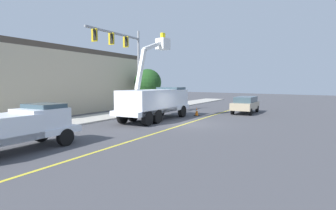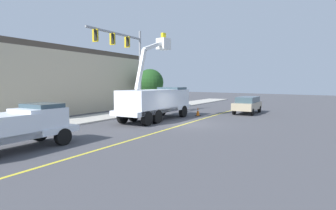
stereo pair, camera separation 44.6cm
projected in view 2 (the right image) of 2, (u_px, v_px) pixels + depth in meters
ground at (186, 124)px, 19.95m from camera, size 120.00×120.00×0.00m
sidewalk_far_side at (106, 116)px, 24.05m from camera, size 59.59×14.94×0.12m
lane_centre_stripe at (186, 124)px, 19.95m from camera, size 49.12×9.66×0.01m
utility_bucket_truck at (156, 101)px, 22.00m from camera, size 8.53×4.01×7.20m
service_pickup_truck at (13, 126)px, 11.87m from camera, size 5.90×3.13×2.06m
passing_minivan at (247, 104)px, 26.69m from camera, size 5.07×2.78×1.69m
traffic_cone_mid_front at (198, 111)px, 24.76m from camera, size 0.40×0.40×0.83m
traffic_signal_mast at (126, 53)px, 24.54m from camera, size 7.00×1.54×8.22m
commercial_building_backdrop at (51, 81)px, 28.28m from camera, size 21.37×12.90×6.55m
street_tree_right at (150, 82)px, 32.20m from camera, size 3.26×3.26×4.78m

